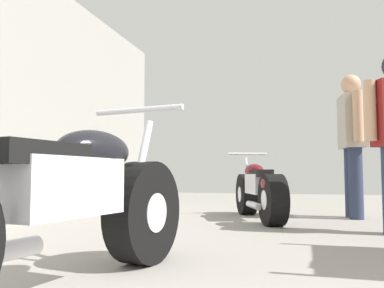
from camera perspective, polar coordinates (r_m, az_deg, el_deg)
ground_plane at (r=3.29m, az=10.20°, el=-13.60°), size 16.58×16.58×0.00m
motorcycle_maroon_cruiser at (r=1.92m, az=-18.48°, el=-8.17°), size 0.66×2.01×0.94m
motorcycle_black_naked at (r=4.93m, az=9.35°, el=-6.49°), size 0.84×1.72×0.83m
mechanic_in_blue at (r=5.42m, az=21.56°, el=1.01°), size 0.31×0.72×1.78m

